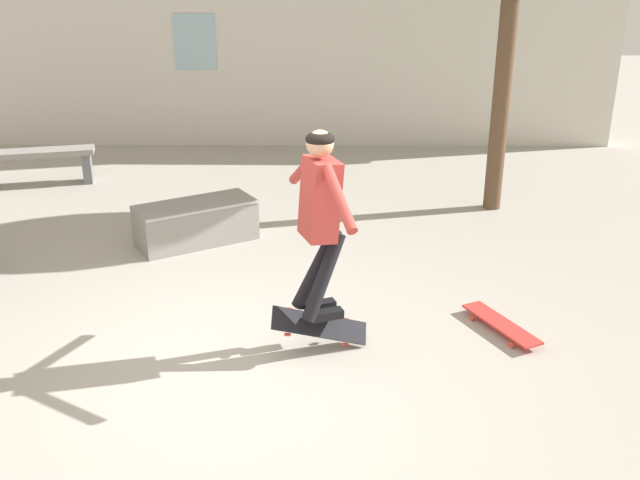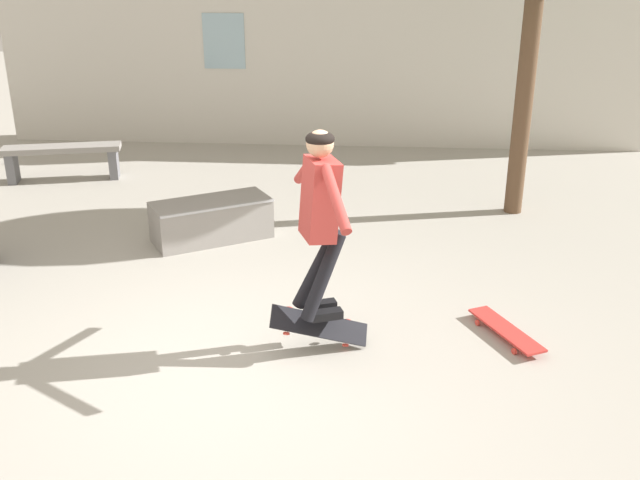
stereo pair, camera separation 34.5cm
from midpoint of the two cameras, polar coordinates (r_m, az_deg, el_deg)
The scene contains 7 objects.
ground_plane at distance 5.78m, azimuth -4.30°, elevation -10.15°, with size 40.00×40.00×0.00m, color #A39E93.
building_backdrop at distance 12.43m, azimuth 0.98°, elevation 16.35°, with size 11.50×0.52×4.90m.
park_bench at distance 11.03m, azimuth -19.08°, elevation 6.41°, with size 1.70×0.78×0.51m.
skate_ledge at distance 8.26m, azimuth -7.49°, elevation 1.59°, with size 1.43×1.18×0.47m.
skater at distance 5.50m, azimuth 1.81°, elevation 2.53°, with size 0.56×1.30×1.53m.
skateboard_flipping at distance 5.86m, azimuth 1.67°, elevation -6.91°, with size 0.78×0.42×0.45m.
skateboard_resting at distance 6.40m, azimuth 16.16°, elevation -6.94°, with size 0.56×0.86×0.08m.
Camera 2 is at (0.99, -4.84, 3.03)m, focal length 40.00 mm.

